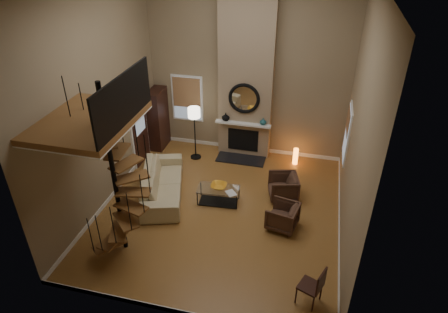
% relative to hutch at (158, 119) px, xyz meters
% --- Properties ---
extents(ground, '(6.00, 6.50, 0.01)m').
position_rel_hutch_xyz_m(ground, '(2.78, -2.83, -0.95)').
color(ground, '#AF7838').
rests_on(ground, ground).
extents(back_wall, '(6.00, 0.02, 5.50)m').
position_rel_hutch_xyz_m(back_wall, '(2.78, 0.42, 1.80)').
color(back_wall, '#8E7A5B').
rests_on(back_wall, ground).
extents(front_wall, '(6.00, 0.02, 5.50)m').
position_rel_hutch_xyz_m(front_wall, '(2.78, -6.08, 1.80)').
color(front_wall, '#8E7A5B').
rests_on(front_wall, ground).
extents(left_wall, '(0.02, 6.50, 5.50)m').
position_rel_hutch_xyz_m(left_wall, '(-0.22, -2.83, 1.80)').
color(left_wall, '#8E7A5B').
rests_on(left_wall, ground).
extents(right_wall, '(0.02, 6.50, 5.50)m').
position_rel_hutch_xyz_m(right_wall, '(5.78, -2.83, 1.80)').
color(right_wall, '#8E7A5B').
rests_on(right_wall, ground).
extents(baseboard_back, '(6.00, 0.02, 0.12)m').
position_rel_hutch_xyz_m(baseboard_back, '(2.78, 0.41, -0.89)').
color(baseboard_back, white).
rests_on(baseboard_back, ground).
extents(baseboard_front, '(6.00, 0.02, 0.12)m').
position_rel_hutch_xyz_m(baseboard_front, '(2.78, -6.07, -0.89)').
color(baseboard_front, white).
rests_on(baseboard_front, ground).
extents(baseboard_left, '(0.02, 6.50, 0.12)m').
position_rel_hutch_xyz_m(baseboard_left, '(-0.21, -2.83, -0.89)').
color(baseboard_left, white).
rests_on(baseboard_left, ground).
extents(baseboard_right, '(0.02, 6.50, 0.12)m').
position_rel_hutch_xyz_m(baseboard_right, '(5.77, -2.83, -0.89)').
color(baseboard_right, white).
rests_on(baseboard_right, ground).
extents(chimney_breast, '(1.60, 0.38, 5.50)m').
position_rel_hutch_xyz_m(chimney_breast, '(2.78, 0.23, 1.80)').
color(chimney_breast, '#957D61').
rests_on(chimney_breast, ground).
extents(hearth, '(1.50, 0.60, 0.04)m').
position_rel_hutch_xyz_m(hearth, '(2.78, -0.26, -0.93)').
color(hearth, black).
rests_on(hearth, ground).
extents(firebox, '(0.95, 0.02, 0.72)m').
position_rel_hutch_xyz_m(firebox, '(2.78, 0.03, -0.40)').
color(firebox, black).
rests_on(firebox, chimney_breast).
extents(mantel, '(1.70, 0.18, 0.06)m').
position_rel_hutch_xyz_m(mantel, '(2.78, -0.05, 0.20)').
color(mantel, white).
rests_on(mantel, chimney_breast).
extents(mirror_frame, '(0.94, 0.10, 0.94)m').
position_rel_hutch_xyz_m(mirror_frame, '(2.78, 0.01, 1.00)').
color(mirror_frame, black).
rests_on(mirror_frame, chimney_breast).
extents(mirror_disc, '(0.80, 0.01, 0.80)m').
position_rel_hutch_xyz_m(mirror_disc, '(2.78, 0.02, 1.00)').
color(mirror_disc, white).
rests_on(mirror_disc, chimney_breast).
extents(vase_left, '(0.24, 0.24, 0.25)m').
position_rel_hutch_xyz_m(vase_left, '(2.23, -0.01, 0.35)').
color(vase_left, black).
rests_on(vase_left, mantel).
extents(vase_right, '(0.20, 0.20, 0.21)m').
position_rel_hutch_xyz_m(vase_right, '(3.38, -0.01, 0.33)').
color(vase_right, '#195058').
rests_on(vase_right, mantel).
extents(window_back, '(1.02, 0.06, 1.52)m').
position_rel_hutch_xyz_m(window_back, '(0.88, 0.39, 0.67)').
color(window_back, white).
rests_on(window_back, back_wall).
extents(window_right, '(0.06, 1.02, 1.52)m').
position_rel_hutch_xyz_m(window_right, '(5.75, -0.83, 0.68)').
color(window_right, white).
rests_on(window_right, right_wall).
extents(entry_door, '(0.10, 1.05, 2.16)m').
position_rel_hutch_xyz_m(entry_door, '(-0.18, -1.03, 0.10)').
color(entry_door, white).
rests_on(entry_door, ground).
extents(loft, '(1.70, 2.20, 1.09)m').
position_rel_hutch_xyz_m(loft, '(0.73, -4.63, 2.29)').
color(loft, brown).
rests_on(loft, left_wall).
extents(spiral_stair, '(1.47, 1.47, 4.06)m').
position_rel_hutch_xyz_m(spiral_stair, '(1.00, -4.62, 0.83)').
color(spiral_stair, black).
rests_on(spiral_stair, ground).
extents(hutch, '(0.42, 0.90, 2.01)m').
position_rel_hutch_xyz_m(hutch, '(0.00, 0.00, 0.00)').
color(hutch, black).
rests_on(hutch, ground).
extents(sofa, '(1.71, 2.73, 0.74)m').
position_rel_hutch_xyz_m(sofa, '(1.08, -2.54, -0.55)').
color(sofa, '#C7B78A').
rests_on(sofa, ground).
extents(armchair_near, '(0.92, 0.91, 0.69)m').
position_rel_hutch_xyz_m(armchair_near, '(4.34, -1.88, -0.60)').
color(armchair_near, '#492E21').
rests_on(armchair_near, ground).
extents(armchair_far, '(0.83, 0.81, 0.64)m').
position_rel_hutch_xyz_m(armchair_far, '(4.46, -3.12, -0.60)').
color(armchair_far, '#492E21').
rests_on(armchair_far, ground).
extents(coffee_table, '(1.13, 0.63, 0.43)m').
position_rel_hutch_xyz_m(coffee_table, '(2.65, -2.52, -0.67)').
color(coffee_table, silver).
rests_on(coffee_table, ground).
extents(bowl, '(0.42, 0.42, 0.10)m').
position_rel_hutch_xyz_m(bowl, '(2.65, -2.47, -0.45)').
color(bowl, gold).
rests_on(bowl, coffee_table).
extents(book, '(0.35, 0.36, 0.03)m').
position_rel_hutch_xyz_m(book, '(3.00, -2.67, -0.49)').
color(book, gray).
rests_on(book, coffee_table).
extents(floor_lamp, '(0.37, 0.37, 1.70)m').
position_rel_hutch_xyz_m(floor_lamp, '(1.37, -0.45, 0.46)').
color(floor_lamp, black).
rests_on(floor_lamp, ground).
extents(accent_lamp, '(0.15, 0.15, 0.54)m').
position_rel_hutch_xyz_m(accent_lamp, '(4.44, -0.07, -0.70)').
color(accent_lamp, orange).
rests_on(accent_lamp, ground).
extents(side_chair, '(0.54, 0.52, 0.92)m').
position_rel_hutch_xyz_m(side_chair, '(5.25, -5.21, -0.42)').
color(side_chair, black).
rests_on(side_chair, ground).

